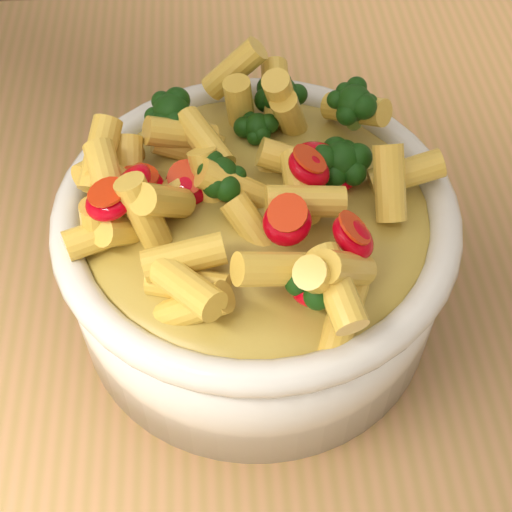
{
  "coord_description": "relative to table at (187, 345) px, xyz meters",
  "views": [
    {
      "loc": [
        0.04,
        -0.34,
        1.35
      ],
      "look_at": [
        0.06,
        -0.03,
        0.96
      ],
      "focal_mm": 50.0,
      "sensor_mm": 36.0,
      "label": 1
    }
  ],
  "objects": [
    {
      "name": "serving_bowl",
      "position": [
        0.06,
        -0.03,
        0.16
      ],
      "size": [
        0.27,
        0.27,
        0.11
      ],
      "color": "silver",
      "rests_on": "table"
    },
    {
      "name": "table",
      "position": [
        0.0,
        0.0,
        0.0
      ],
      "size": [
        1.2,
        0.8,
        0.9
      ],
      "color": "#A06F44",
      "rests_on": "ground"
    },
    {
      "name": "pasta_salad",
      "position": [
        0.06,
        -0.03,
        0.23
      ],
      "size": [
        0.21,
        0.21,
        0.05
      ],
      "color": "#FFD750",
      "rests_on": "serving_bowl"
    }
  ]
}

